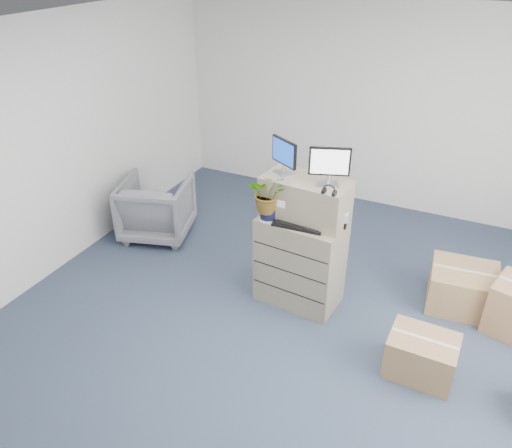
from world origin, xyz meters
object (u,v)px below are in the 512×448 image
object	(u,v)px
filing_cabinet_lower	(300,261)
water_bottle	(309,208)
office_chair	(156,205)
monitor_left	(284,155)
monitor_right	(329,164)
potted_plant	(269,198)
keyboard	(299,225)

from	to	relation	value
filing_cabinet_lower	water_bottle	world-z (taller)	water_bottle
filing_cabinet_lower	office_chair	world-z (taller)	filing_cabinet_lower
monitor_left	monitor_right	world-z (taller)	monitor_right
office_chair	potted_plant	bearing A→B (deg)	145.00
monitor_right	office_chair	bearing A→B (deg)	149.84
filing_cabinet_lower	water_bottle	xyz separation A→B (m)	(0.04, 0.07, 0.61)
monitor_left	office_chair	distance (m)	2.29
monitor_left	water_bottle	bearing A→B (deg)	28.33
monitor_right	water_bottle	xyz separation A→B (m)	(-0.19, 0.05, -0.52)
monitor_right	keyboard	bearing A→B (deg)	-167.01
filing_cabinet_lower	monitor_right	size ratio (longest dim) A/B	2.62
monitor_left	office_chair	world-z (taller)	monitor_left
potted_plant	water_bottle	bearing A→B (deg)	28.64
keyboard	monitor_right	bearing A→B (deg)	28.40
filing_cabinet_lower	potted_plant	world-z (taller)	potted_plant
potted_plant	keyboard	bearing A→B (deg)	0.07
filing_cabinet_lower	potted_plant	distance (m)	0.80
filing_cabinet_lower	potted_plant	bearing A→B (deg)	-153.40
water_bottle	office_chair	bearing A→B (deg)	169.37
monitor_left	monitor_right	size ratio (longest dim) A/B	0.94
monitor_left	water_bottle	world-z (taller)	monitor_left
office_chair	filing_cabinet_lower	bearing A→B (deg)	150.60
monitor_left	keyboard	world-z (taller)	monitor_left
water_bottle	monitor_right	bearing A→B (deg)	-15.62
water_bottle	office_chair	xyz separation A→B (m)	(-2.20, 0.41, -0.67)
monitor_left	water_bottle	distance (m)	0.58
keyboard	monitor_left	bearing A→B (deg)	138.30
monitor_left	office_chair	size ratio (longest dim) A/B	0.41
monitor_right	keyboard	size ratio (longest dim) A/B	0.75
water_bottle	monitor_left	bearing A→B (deg)	177.80
monitor_right	office_chair	xyz separation A→B (m)	(-2.39, 0.47, -1.19)
monitor_right	water_bottle	world-z (taller)	monitor_right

